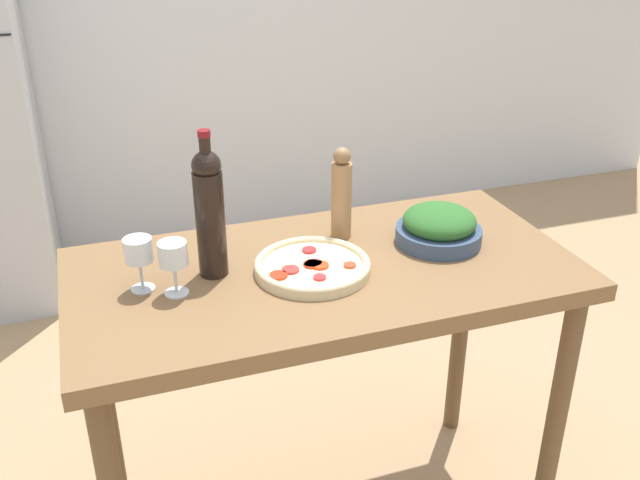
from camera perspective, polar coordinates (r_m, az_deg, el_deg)
name	(u,v)px	position (r m, az deg, el deg)	size (l,w,h in m)	color
prep_counter	(324,305)	(1.93, 0.32, -5.19)	(1.33, 0.66, 0.92)	brown
wine_bottle	(210,211)	(1.78, -8.82, 2.34)	(0.07, 0.07, 0.38)	black
wine_glass_near	(173,257)	(1.73, -11.67, -1.35)	(0.07, 0.07, 0.14)	silver
wine_glass_far	(138,253)	(1.77, -14.32, -0.99)	(0.07, 0.07, 0.14)	silver
pepper_mill	(341,195)	(1.98, 1.73, 3.65)	(0.06, 0.06, 0.26)	#AD7F51
salad_bowl	(439,227)	(2.00, 9.50, 1.04)	(0.24, 0.24, 0.11)	#384C6B
homemade_pizza	(312,266)	(1.83, -0.62, -2.09)	(0.30, 0.30, 0.03)	beige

